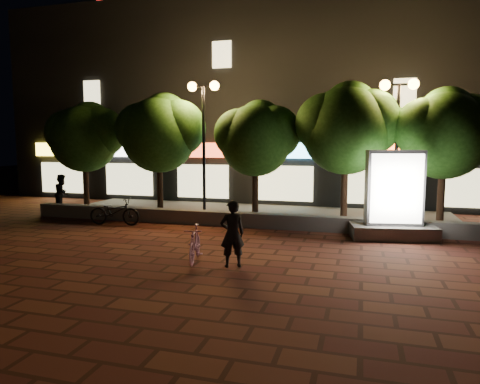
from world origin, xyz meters
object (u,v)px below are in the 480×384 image
(tree_far_right, at_px, (446,130))
(street_lamp_left, at_px, (204,114))
(tree_mid, at_px, (257,136))
(pedestrian, at_px, (62,193))
(scooter_pink, at_px, (195,244))
(scooter_parked, at_px, (115,212))
(tree_left, at_px, (161,130))
(street_lamp_right, at_px, (398,114))
(tree_right, at_px, (348,125))
(ad_kiosk, at_px, (394,203))
(tree_far_left, at_px, (86,135))
(rider, at_px, (232,234))

(tree_far_right, height_order, street_lamp_left, street_lamp_left)
(tree_mid, relative_size, pedestrian, 2.85)
(tree_mid, relative_size, scooter_pink, 3.01)
(pedestrian, bearing_deg, scooter_parked, -136.17)
(tree_left, height_order, street_lamp_right, street_lamp_right)
(tree_right, bearing_deg, pedestrian, -175.15)
(tree_mid, xyz_separation_m, scooter_parked, (-4.66, -2.46, -2.73))
(tree_far_right, xyz_separation_m, ad_kiosk, (-1.70, -1.96, -2.27))
(tree_far_right, bearing_deg, scooter_pink, -137.39)
(ad_kiosk, bearing_deg, tree_far_left, 170.94)
(street_lamp_right, bearing_deg, tree_left, 178.32)
(rider, height_order, scooter_parked, rider)
(scooter_pink, bearing_deg, rider, -23.57)
(tree_left, height_order, scooter_parked, tree_left)
(tree_mid, distance_m, street_lamp_left, 2.22)
(ad_kiosk, distance_m, scooter_pink, 6.43)
(tree_mid, xyz_separation_m, ad_kiosk, (4.81, -1.96, -2.12))
(scooter_pink, distance_m, pedestrian, 9.46)
(street_lamp_right, bearing_deg, pedestrian, -176.92)
(ad_kiosk, xyz_separation_m, rider, (-3.87, -4.30, -0.30))
(tree_far_right, bearing_deg, tree_far_left, -180.00)
(tree_far_right, bearing_deg, tree_left, 180.00)
(tree_far_right, distance_m, pedestrian, 14.80)
(tree_far_left, relative_size, pedestrian, 2.93)
(tree_right, distance_m, street_lamp_right, 1.70)
(tree_far_left, relative_size, scooter_pink, 3.10)
(street_lamp_right, relative_size, scooter_pink, 3.34)
(tree_far_left, distance_m, street_lamp_right, 12.47)
(tree_mid, distance_m, tree_right, 3.32)
(tree_far_left, bearing_deg, tree_right, 0.00)
(street_lamp_right, distance_m, scooter_pink, 8.43)
(tree_far_left, bearing_deg, rider, -36.61)
(tree_far_left, relative_size, scooter_parked, 2.48)
(scooter_parked, bearing_deg, tree_right, -80.42)
(tree_far_left, bearing_deg, tree_left, 0.00)
(tree_far_left, distance_m, ad_kiosk, 12.65)
(tree_mid, distance_m, scooter_parked, 5.93)
(scooter_pink, xyz_separation_m, pedestrian, (-7.95, 5.11, 0.42))
(tree_mid, height_order, ad_kiosk, tree_mid)
(tree_left, relative_size, tree_mid, 1.09)
(tree_right, height_order, street_lamp_left, street_lamp_left)
(pedestrian, bearing_deg, scooter_pink, -145.05)
(street_lamp_left, xyz_separation_m, scooter_parked, (-2.61, -2.20, -3.54))
(tree_right, xyz_separation_m, tree_far_right, (3.20, -0.00, -0.20))
(tree_far_right, distance_m, rider, 8.77)
(ad_kiosk, relative_size, scooter_parked, 1.46)
(tree_right, distance_m, tree_far_right, 3.20)
(tree_far_right, bearing_deg, tree_right, 180.00)
(ad_kiosk, distance_m, rider, 5.80)
(tree_far_left, xyz_separation_m, tree_left, (3.50, 0.00, 0.15))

